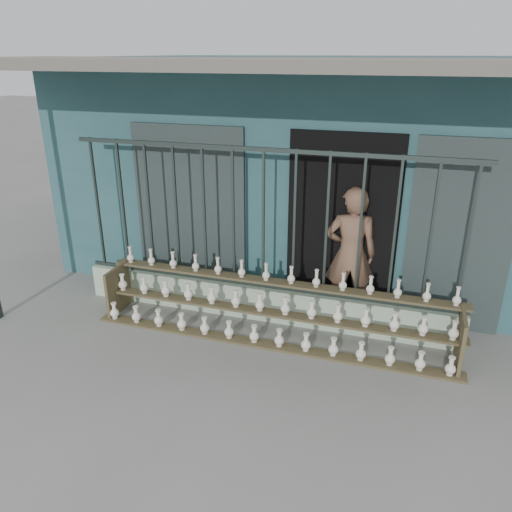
% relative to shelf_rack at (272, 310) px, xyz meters
% --- Properties ---
extents(ground, '(60.00, 60.00, 0.00)m').
position_rel_shelf_rack_xyz_m(ground, '(-0.24, -0.88, -0.36)').
color(ground, slate).
extents(workshop_building, '(7.40, 6.60, 3.21)m').
position_rel_shelf_rack_xyz_m(workshop_building, '(-0.24, 3.35, 1.26)').
color(workshop_building, '#285055').
rests_on(workshop_building, ground).
extents(parapet_wall, '(5.00, 0.20, 0.45)m').
position_rel_shelf_rack_xyz_m(parapet_wall, '(-0.24, 0.42, -0.14)').
color(parapet_wall, '#ACC5A8').
rests_on(parapet_wall, ground).
extents(security_fence, '(5.00, 0.04, 1.80)m').
position_rel_shelf_rack_xyz_m(security_fence, '(-0.24, 0.42, 0.98)').
color(security_fence, '#283330').
rests_on(security_fence, parapet_wall).
extents(shelf_rack, '(4.50, 0.68, 0.85)m').
position_rel_shelf_rack_xyz_m(shelf_rack, '(0.00, 0.00, 0.00)').
color(shelf_rack, brown).
rests_on(shelf_rack, ground).
extents(elderly_woman, '(0.71, 0.52, 1.77)m').
position_rel_shelf_rack_xyz_m(elderly_woman, '(0.81, 0.79, 0.52)').
color(elderly_woman, brown).
rests_on(elderly_woman, ground).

